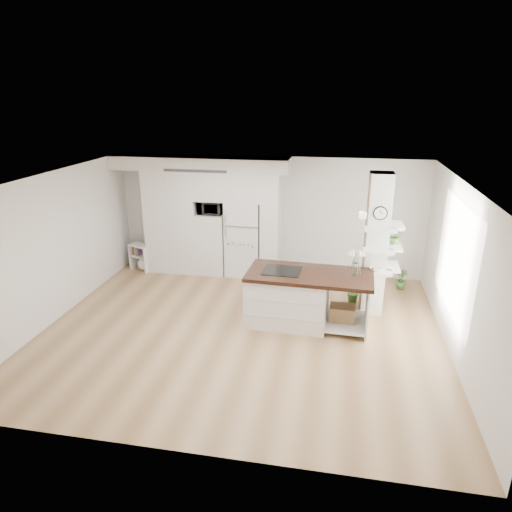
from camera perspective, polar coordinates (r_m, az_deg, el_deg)
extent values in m
cube|color=tan|center=(8.28, -1.79, -9.28)|extent=(7.00, 6.00, 0.01)
cube|color=white|center=(7.36, -2.02, 9.45)|extent=(7.00, 6.00, 0.04)
cube|color=silver|center=(10.53, 1.61, 5.08)|extent=(7.00, 0.04, 2.70)
cube|color=silver|center=(5.11, -9.28, -11.96)|extent=(7.00, 0.04, 2.70)
cube|color=silver|center=(9.10, -23.97, 0.96)|extent=(0.04, 6.00, 2.70)
cube|color=silver|center=(7.79, 24.15, -2.06)|extent=(0.04, 6.00, 2.70)
cube|color=white|center=(10.82, -10.30, 4.34)|extent=(1.20, 0.65, 2.40)
cube|color=white|center=(10.67, -5.48, 1.61)|extent=(0.65, 0.65, 1.42)
cube|color=white|center=(10.33, -5.73, 8.83)|extent=(0.65, 0.65, 0.65)
cube|color=white|center=(10.15, -1.61, 8.72)|extent=(0.85, 0.65, 0.65)
cube|color=white|center=(10.24, 1.87, 3.79)|extent=(0.40, 0.65, 2.40)
cube|color=silver|center=(10.30, -7.08, 11.42)|extent=(4.00, 0.70, 0.30)
cube|color=#262626|center=(9.99, -7.64, 10.51)|extent=(1.40, 0.04, 0.06)
cube|color=white|center=(10.46, -1.53, 2.26)|extent=(0.78, 0.66, 1.75)
cube|color=#B2B2B7|center=(10.03, -1.96, 3.67)|extent=(0.78, 0.01, 0.03)
cube|color=silver|center=(8.71, 14.80, 1.27)|extent=(0.40, 0.40, 2.70)
cube|color=tan|center=(8.70, 13.42, 1.35)|extent=(0.02, 0.40, 2.70)
cube|color=tan|center=(8.91, 14.72, 1.68)|extent=(0.40, 0.02, 2.70)
cylinder|color=black|center=(8.33, 15.28, 5.20)|extent=(0.25, 0.03, 0.25)
cylinder|color=white|center=(8.32, 15.29, 5.17)|extent=(0.21, 0.01, 0.21)
plane|color=white|center=(8.01, 23.70, -0.27)|extent=(0.00, 2.40, 2.40)
cylinder|color=white|center=(7.46, 11.19, 4.66)|extent=(0.12, 0.12, 0.10)
cube|color=white|center=(8.39, 3.96, -5.31)|extent=(1.48, 1.00, 0.93)
cube|color=white|center=(8.47, 11.03, -8.01)|extent=(0.81, 0.97, 0.04)
cube|color=white|center=(8.32, 13.75, -6.10)|extent=(0.07, 0.94, 0.93)
cube|color=#32180F|center=(8.15, 6.74, -2.37)|extent=(2.26, 1.14, 0.07)
cube|color=black|center=(8.20, 3.28, -1.83)|extent=(0.69, 0.58, 0.01)
cube|color=olive|center=(8.40, 10.72, -7.01)|extent=(0.46, 0.35, 0.28)
cylinder|color=white|center=(8.17, 12.28, -1.57)|extent=(0.12, 0.12, 0.22)
cube|color=white|center=(11.41, -15.03, 0.10)|extent=(0.14, 0.29, 0.62)
cube|color=white|center=(11.06, -13.26, -0.37)|extent=(0.14, 0.29, 0.62)
cube|color=white|center=(11.14, -14.28, 1.32)|extent=(0.60, 0.48, 0.03)
cube|color=white|center=(11.22, -14.17, 0.00)|extent=(0.58, 0.47, 0.03)
sphere|color=white|center=(11.24, -13.84, -0.97)|extent=(0.30, 0.30, 0.30)
imported|color=#3F722D|center=(9.37, 12.21, -4.34)|extent=(0.33, 0.28, 0.52)
imported|color=#3F722D|center=(10.34, 17.71, -2.81)|extent=(0.28, 0.28, 0.43)
imported|color=#2D2D2D|center=(10.39, -5.71, 6.04)|extent=(0.54, 0.37, 0.30)
imported|color=#3F722D|center=(8.79, 17.00, 2.41)|extent=(0.27, 0.23, 0.30)
imported|color=white|center=(8.55, 14.72, -1.58)|extent=(0.22, 0.22, 0.05)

